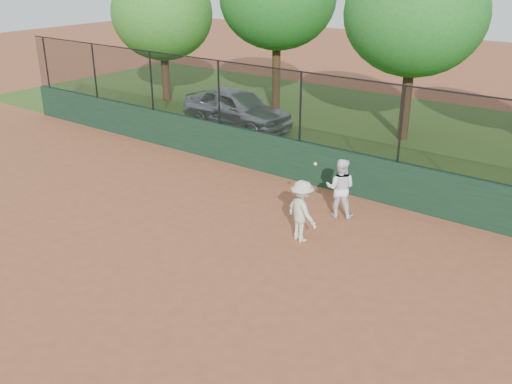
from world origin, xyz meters
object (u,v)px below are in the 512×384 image
Objects in this scene: parked_car at (237,108)px; tree_2 at (415,14)px; player_second at (340,188)px; tree_0 at (162,14)px; player_main at (302,211)px.

parked_car is 7.12m from tree_2.
player_second is 0.24× the size of tree_2.
parked_car is 0.78× the size of tree_0.
tree_2 reaches higher than tree_0.
parked_car is at bearing -156.32° from tree_2.
player_main is (7.03, -6.39, -0.03)m from parked_car.
tree_0 is (-12.46, 8.04, 3.05)m from player_main.
player_main is (-0.05, -1.70, -0.03)m from player_second.
parked_car is at bearing 137.71° from player_main.
player_second is 14.35m from tree_0.
parked_car is 0.70× the size of tree_2.
tree_0 is (-12.51, 6.35, 3.02)m from player_second.
tree_2 is (5.66, 2.48, 3.55)m from parked_car.
tree_0 is (-5.43, 1.65, 3.02)m from parked_car.
player_second is at bearing -78.81° from tree_2.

